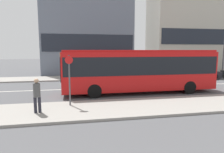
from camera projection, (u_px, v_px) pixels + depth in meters
name	position (u px, v px, depth m)	size (l,w,h in m)	color
ground_plane	(106.00, 88.00, 17.14)	(120.00, 120.00, 0.00)	#4F4F51
sidewalk_near	(123.00, 108.00, 11.05)	(44.00, 3.50, 0.13)	gray
sidewalk_far	(97.00, 77.00, 23.21)	(44.00, 3.50, 0.13)	gray
lane_centerline	(106.00, 88.00, 17.14)	(41.80, 0.16, 0.01)	silver
apartment_block_left_tower	(87.00, 19.00, 28.18)	(12.22, 6.05, 15.06)	slate
apartment_block_right_tower	(198.00, 10.00, 30.92)	(14.95, 5.53, 18.70)	#B7B2A3
city_bus	(139.00, 68.00, 15.05)	(11.45, 2.49, 3.24)	red
parked_car_0	(200.00, 74.00, 22.49)	(4.30, 1.78, 1.25)	black
pedestrian_near_stop	(37.00, 93.00, 9.85)	(0.35, 0.34, 1.73)	#23232D
bus_stop_sign	(69.00, 76.00, 11.10)	(0.44, 0.12, 2.84)	#4C4C51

